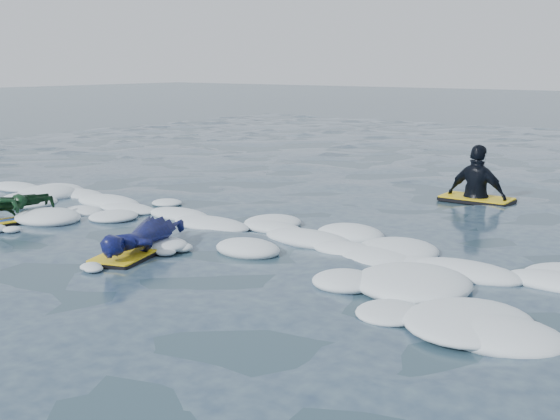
# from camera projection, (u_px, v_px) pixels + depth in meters

# --- Properties ---
(ground) EXTENTS (120.00, 120.00, 0.00)m
(ground) POSITION_uv_depth(u_px,v_px,m) (185.00, 254.00, 9.12)
(ground) COLOR #162435
(ground) RESTS_ON ground
(foam_band) EXTENTS (12.00, 3.10, 0.30)m
(foam_band) POSITION_uv_depth(u_px,v_px,m) (237.00, 238.00, 9.93)
(foam_band) COLOR white
(foam_band) RESTS_ON ground
(prone_woman_unit) EXTENTS (1.05, 1.73, 0.42)m
(prone_woman_unit) POSITION_uv_depth(u_px,v_px,m) (141.00, 239.00, 9.02)
(prone_woman_unit) COLOR black
(prone_woman_unit) RESTS_ON ground
(prone_child_unit) EXTENTS (0.89, 1.23, 0.43)m
(prone_child_unit) POSITION_uv_depth(u_px,v_px,m) (15.00, 208.00, 10.88)
(prone_child_unit) COLOR black
(prone_child_unit) RESTS_ON ground
(waiting_rider_unit) EXTENTS (1.26, 0.70, 1.88)m
(waiting_rider_unit) POSITION_uv_depth(u_px,v_px,m) (477.00, 197.00, 12.49)
(waiting_rider_unit) COLOR black
(waiting_rider_unit) RESTS_ON ground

